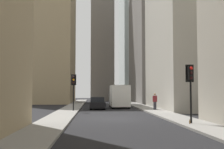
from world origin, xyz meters
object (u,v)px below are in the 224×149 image
(sedan_black, at_px, (97,103))
(traffic_light_foreground, at_px, (191,80))
(pedestrian, at_px, (155,101))
(discarded_bottle, at_px, (190,122))
(traffic_light_midblock, at_px, (74,84))
(delivery_truck, at_px, (119,96))

(sedan_black, relative_size, traffic_light_foreground, 1.18)
(traffic_light_foreground, relative_size, pedestrian, 2.08)
(traffic_light_foreground, xyz_separation_m, discarded_bottle, (-0.32, 0.20, -2.56))
(traffic_light_midblock, bearing_deg, sedan_black, -28.82)
(traffic_light_midblock, xyz_separation_m, pedestrian, (0.72, -8.59, -1.75))
(delivery_truck, xyz_separation_m, traffic_light_foreground, (-19.21, -2.78, 1.35))
(sedan_black, xyz_separation_m, traffic_light_midblock, (-4.55, 2.50, 2.18))
(traffic_light_foreground, height_order, traffic_light_midblock, traffic_light_midblock)
(delivery_truck, bearing_deg, sedan_black, 132.67)
(traffic_light_midblock, relative_size, pedestrian, 2.11)
(traffic_light_foreground, height_order, discarded_bottle, traffic_light_foreground)
(sedan_black, height_order, traffic_light_foreground, traffic_light_foreground)
(sedan_black, bearing_deg, traffic_light_midblock, 151.18)
(delivery_truck, bearing_deg, traffic_light_foreground, -171.77)
(sedan_black, height_order, traffic_light_midblock, traffic_light_midblock)
(discarded_bottle, bearing_deg, traffic_light_midblock, 32.45)
(delivery_truck, height_order, pedestrian, delivery_truck)
(sedan_black, height_order, discarded_bottle, sedan_black)
(delivery_truck, height_order, discarded_bottle, delivery_truck)
(delivery_truck, relative_size, discarded_bottle, 23.93)
(traffic_light_midblock, height_order, discarded_bottle, traffic_light_midblock)
(pedestrian, bearing_deg, delivery_truck, 27.14)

